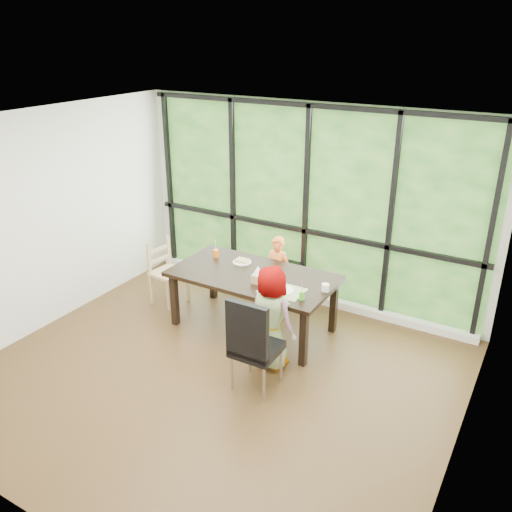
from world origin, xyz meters
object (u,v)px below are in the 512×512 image
at_px(plate_far, 242,262).
at_px(orange_cup, 216,254).
at_px(child_toddler, 277,273).
at_px(plate_near, 282,290).
at_px(tissue_box, 258,279).
at_px(dining_table, 253,301).
at_px(chair_interior_leather, 257,342).
at_px(child_older, 272,318).
at_px(white_mug, 325,288).
at_px(green_cup, 302,295).
at_px(chair_window_leather, 289,259).
at_px(chair_end_beech, 169,273).

xyz_separation_m(plate_far, orange_cup, (-0.39, -0.02, 0.05)).
distance_m(child_toddler, plate_near, 1.03).
bearing_deg(orange_cup, tissue_box, -24.06).
height_order(dining_table, plate_near, plate_near).
distance_m(chair_interior_leather, child_toddler, 1.78).
bearing_deg(tissue_box, child_older, -44.38).
relative_size(plate_far, orange_cup, 2.27).
height_order(chair_interior_leather, plate_near, chair_interior_leather).
relative_size(child_toddler, plate_near, 3.87).
distance_m(plate_near, white_mug, 0.49).
distance_m(chair_interior_leather, tissue_box, 1.01).
height_order(orange_cup, white_mug, orange_cup).
relative_size(child_toddler, green_cup, 9.94).
xyz_separation_m(chair_window_leather, green_cup, (0.86, -1.37, 0.26)).
height_order(child_toddler, tissue_box, child_toddler).
bearing_deg(chair_end_beech, plate_near, -89.59).
distance_m(green_cup, white_mug, 0.35).
bearing_deg(green_cup, dining_table, 159.67).
bearing_deg(orange_cup, chair_end_beech, -163.34).
distance_m(child_toddler, plate_far, 0.56).
xyz_separation_m(orange_cup, tissue_box, (0.86, -0.38, 0.00)).
bearing_deg(plate_near, plate_far, 151.38).
distance_m(chair_window_leather, white_mug, 1.47).
height_order(plate_far, orange_cup, orange_cup).
bearing_deg(chair_window_leather, child_toddler, -94.86).
bearing_deg(chair_interior_leather, chair_end_beech, -28.33).
bearing_deg(child_older, child_toddler, -53.13).
bearing_deg(chair_interior_leather, green_cup, -103.18).
bearing_deg(tissue_box, orange_cup, 155.94).
xyz_separation_m(dining_table, white_mug, (0.95, 0.02, 0.42)).
distance_m(plate_far, green_cup, 1.22).
bearing_deg(white_mug, plate_near, -149.90).
relative_size(dining_table, white_mug, 23.01).
xyz_separation_m(chair_interior_leather, plate_far, (-0.95, 1.25, 0.22)).
bearing_deg(tissue_box, plate_near, -6.79).
bearing_deg(orange_cup, child_toddler, 32.10).
height_order(dining_table, white_mug, white_mug).
relative_size(orange_cup, tissue_box, 0.85).
bearing_deg(plate_near, tissue_box, 173.21).
xyz_separation_m(chair_window_leather, child_toddler, (0.06, -0.44, -0.03)).
bearing_deg(child_older, chair_window_leather, -57.67).
relative_size(child_toddler, white_mug, 11.64).
bearing_deg(child_toddler, child_older, -60.67).
xyz_separation_m(child_older, green_cup, (0.21, 0.29, 0.20)).
xyz_separation_m(dining_table, plate_near, (0.52, -0.22, 0.38)).
bearing_deg(tissue_box, green_cup, -10.64).
distance_m(plate_far, white_mug, 1.26).
distance_m(chair_end_beech, orange_cup, 0.78).
bearing_deg(chair_window_leather, white_mug, -58.32).
bearing_deg(chair_window_leather, dining_table, -99.09).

